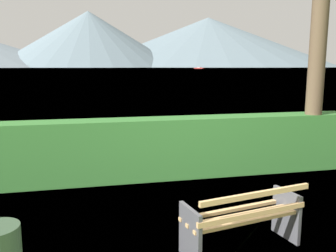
% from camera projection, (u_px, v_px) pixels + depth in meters
% --- Properties ---
extents(ground_plane, '(1400.00, 1400.00, 0.00)m').
position_uv_depth(ground_plane, '(239.00, 248.00, 4.60)').
color(ground_plane, '#567A38').
extents(water_surface, '(620.00, 620.00, 0.00)m').
position_uv_depth(water_surface, '(91.00, 68.00, 301.94)').
color(water_surface, '#7A99A8').
rests_on(water_surface, ground_plane).
extents(park_bench, '(1.63, 0.86, 0.87)m').
position_uv_depth(park_bench, '(243.00, 219.00, 4.48)').
color(park_bench, tan).
rests_on(park_bench, ground_plane).
extents(hedge_row, '(7.87, 0.65, 1.26)m').
position_uv_depth(hedge_row, '(180.00, 147.00, 7.51)').
color(hedge_row, '#387A33').
rests_on(hedge_row, ground_plane).
extents(fishing_boat_near, '(7.04, 7.56, 1.22)m').
position_uv_depth(fishing_boat_near, '(199.00, 68.00, 271.91)').
color(fishing_boat_near, '#B2332D').
rests_on(fishing_boat_near, water_surface).
extents(distant_hills, '(805.96, 444.79, 83.37)m').
position_uv_depth(distant_hills, '(118.00, 43.00, 554.05)').
color(distant_hills, gray).
rests_on(distant_hills, ground_plane).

